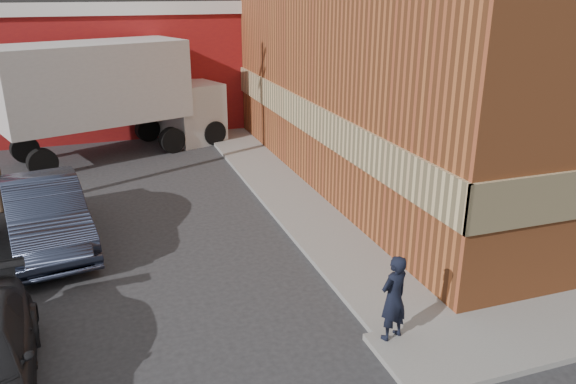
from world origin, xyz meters
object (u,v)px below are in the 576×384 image
object	(u,v)px
warehouse	(59,63)
man	(394,298)
sedan	(45,214)
box_truck	(116,90)
brick_building	(489,29)

from	to	relation	value
warehouse	man	distance (m)	21.19
man	sedan	bearing A→B (deg)	-64.11
man	box_truck	xyz separation A→B (m)	(-3.80, 14.29, 1.50)
box_truck	sedan	bearing A→B (deg)	-125.20
warehouse	sedan	size ratio (longest dim) A/B	3.24
box_truck	warehouse	bearing A→B (deg)	90.49
brick_building	man	world-z (taller)	brick_building
sedan	warehouse	bearing A→B (deg)	80.00
warehouse	brick_building	bearing A→B (deg)	-37.20
sedan	brick_building	bearing A→B (deg)	1.26
brick_building	box_truck	bearing A→B (deg)	157.81
brick_building	man	xyz separation A→B (m)	(-8.56, -9.25, -3.75)
brick_building	warehouse	xyz separation A→B (m)	(-14.50, 11.00, -1.87)
brick_building	box_truck	world-z (taller)	brick_building
warehouse	box_truck	xyz separation A→B (m)	(2.13, -5.96, -0.39)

